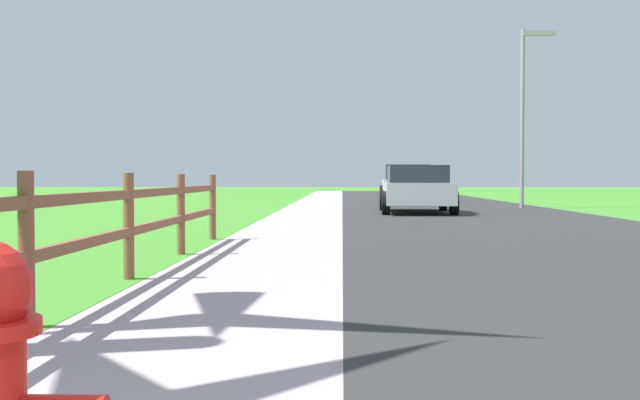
% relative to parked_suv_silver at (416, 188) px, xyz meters
% --- Properties ---
extents(ground_plane, '(120.00, 120.00, 0.00)m').
position_rel_parked_suv_silver_xyz_m(ground_plane, '(-2.18, 2.08, -0.72)').
color(ground_plane, '#3F8629').
extents(road_asphalt, '(7.00, 66.00, 0.01)m').
position_rel_parked_suv_silver_xyz_m(road_asphalt, '(1.32, 4.08, -0.71)').
color(road_asphalt, '#2C2C2C').
rests_on(road_asphalt, ground).
extents(curb_concrete, '(6.00, 66.00, 0.01)m').
position_rel_parked_suv_silver_xyz_m(curb_concrete, '(-5.18, 4.08, -0.71)').
color(curb_concrete, '#B09AA5').
rests_on(curb_concrete, ground).
extents(grass_verge, '(5.00, 66.00, 0.00)m').
position_rel_parked_suv_silver_xyz_m(grass_verge, '(-6.68, 4.08, -0.71)').
color(grass_verge, '#3F8629').
rests_on(grass_verge, ground).
extents(rail_fence, '(0.11, 12.81, 1.08)m').
position_rel_parked_suv_silver_xyz_m(rail_fence, '(-4.33, -16.51, -0.09)').
color(rail_fence, brown).
rests_on(rail_fence, ground).
extents(parked_suv_silver, '(2.19, 4.83, 1.38)m').
position_rel_parked_suv_silver_xyz_m(parked_suv_silver, '(0.00, 0.00, 0.00)').
color(parked_suv_silver, '#B7BABF').
rests_on(parked_suv_silver, ground).
extents(parked_car_white, '(2.16, 4.38, 1.52)m').
position_rel_parked_suv_silver_xyz_m(parked_car_white, '(0.29, 7.04, 0.05)').
color(parked_car_white, white).
rests_on(parked_car_white, ground).
extents(street_lamp, '(1.17, 0.20, 6.03)m').
position_rel_parked_suv_silver_xyz_m(street_lamp, '(4.01, 3.54, 2.89)').
color(street_lamp, gray).
rests_on(street_lamp, ground).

